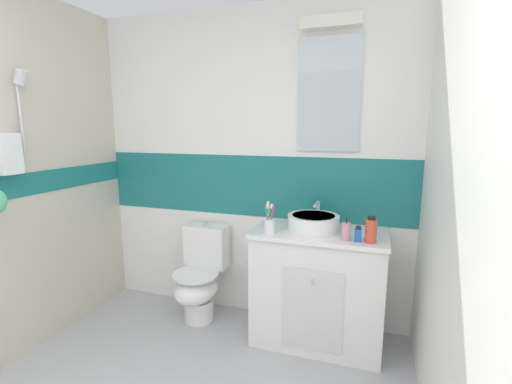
{
  "coord_description": "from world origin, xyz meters",
  "views": [
    {
      "loc": [
        0.96,
        -0.3,
        1.57
      ],
      "look_at": [
        0.24,
        1.87,
        1.16
      ],
      "focal_mm": 24.82,
      "sensor_mm": 36.0,
      "label": 1
    }
  ],
  "objects_px": {
    "sink_basin": "(313,222)",
    "perfume_flask_small": "(358,234)",
    "toothbrush_cup": "(269,225)",
    "mouthwash_bottle": "(371,230)",
    "toilet": "(200,277)",
    "soap_dispenser": "(346,231)"
  },
  "relations": [
    {
      "from": "mouthwash_bottle",
      "to": "toilet",
      "type": "bearing_deg",
      "value": 172.44
    },
    {
      "from": "toothbrush_cup",
      "to": "mouthwash_bottle",
      "type": "xyz_separation_m",
      "value": [
        0.67,
        0.01,
        0.02
      ]
    },
    {
      "from": "soap_dispenser",
      "to": "sink_basin",
      "type": "bearing_deg",
      "value": 146.64
    },
    {
      "from": "sink_basin",
      "to": "perfume_flask_small",
      "type": "relative_size",
      "value": 3.98
    },
    {
      "from": "sink_basin",
      "to": "soap_dispenser",
      "type": "distance_m",
      "value": 0.28
    },
    {
      "from": "soap_dispenser",
      "to": "mouthwash_bottle",
      "type": "xyz_separation_m",
      "value": [
        0.15,
        0.0,
        0.02
      ]
    },
    {
      "from": "toilet",
      "to": "soap_dispenser",
      "type": "xyz_separation_m",
      "value": [
        1.16,
        -0.18,
        0.55
      ]
    },
    {
      "from": "sink_basin",
      "to": "perfume_flask_small",
      "type": "xyz_separation_m",
      "value": [
        0.31,
        -0.16,
        -0.01
      ]
    },
    {
      "from": "toothbrush_cup",
      "to": "soap_dispenser",
      "type": "height_order",
      "value": "toothbrush_cup"
    },
    {
      "from": "mouthwash_bottle",
      "to": "perfume_flask_small",
      "type": "relative_size",
      "value": 1.67
    },
    {
      "from": "soap_dispenser",
      "to": "perfume_flask_small",
      "type": "height_order",
      "value": "soap_dispenser"
    },
    {
      "from": "soap_dispenser",
      "to": "perfume_flask_small",
      "type": "relative_size",
      "value": 1.54
    },
    {
      "from": "toothbrush_cup",
      "to": "soap_dispenser",
      "type": "xyz_separation_m",
      "value": [
        0.52,
        0.01,
        0.0
      ]
    },
    {
      "from": "toothbrush_cup",
      "to": "toilet",
      "type": "bearing_deg",
      "value": 164.33
    },
    {
      "from": "toilet",
      "to": "toothbrush_cup",
      "type": "relative_size",
      "value": 3.49
    },
    {
      "from": "toothbrush_cup",
      "to": "soap_dispenser",
      "type": "distance_m",
      "value": 0.52
    },
    {
      "from": "mouthwash_bottle",
      "to": "toothbrush_cup",
      "type": "bearing_deg",
      "value": -179.45
    },
    {
      "from": "mouthwash_bottle",
      "to": "perfume_flask_small",
      "type": "xyz_separation_m",
      "value": [
        -0.08,
        -0.0,
        -0.03
      ]
    },
    {
      "from": "toilet",
      "to": "perfume_flask_small",
      "type": "bearing_deg",
      "value": -8.23
    },
    {
      "from": "sink_basin",
      "to": "perfume_flask_small",
      "type": "bearing_deg",
      "value": -26.92
    },
    {
      "from": "toilet",
      "to": "soap_dispenser",
      "type": "bearing_deg",
      "value": -8.61
    },
    {
      "from": "sink_basin",
      "to": "perfume_flask_small",
      "type": "distance_m",
      "value": 0.35
    }
  ]
}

